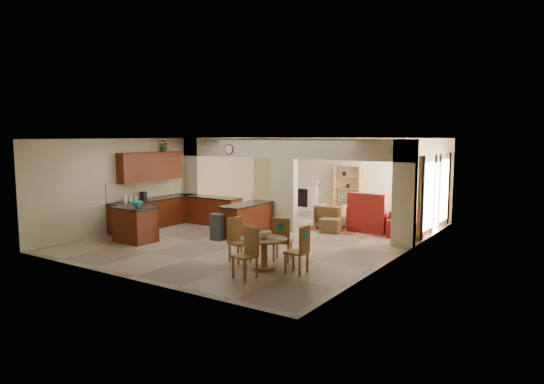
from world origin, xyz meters
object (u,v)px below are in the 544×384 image
Objects in this scene: sofa at (411,220)px; armchair at (331,216)px; dining_table at (264,248)px; kitchen_island at (135,224)px.

armchair reaches higher than sofa.
sofa is at bearing 76.32° from dining_table.
kitchen_island is 1.15× the size of dining_table.
armchair is at bearing 99.91° from dining_table.
armchair is (-2.27, -0.79, 0.01)m from sofa.
dining_table is at bearing 157.41° from sofa.
kitchen_island is at bearing 50.12° from armchair.
sofa is (1.40, 5.76, -0.09)m from dining_table.
kitchen_island is 1.36× the size of armchair.
sofa is 2.40m from armchair.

